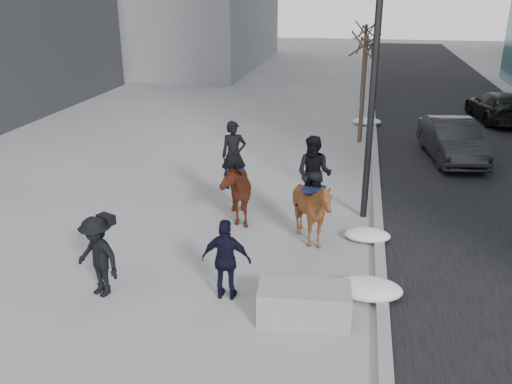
% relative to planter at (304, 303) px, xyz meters
% --- Properties ---
extents(ground, '(120.00, 120.00, 0.00)m').
position_rel_planter_xyz_m(ground, '(-1.48, 1.61, -0.35)').
color(ground, gray).
rests_on(ground, ground).
extents(road, '(8.00, 90.00, 0.01)m').
position_rel_planter_xyz_m(road, '(5.52, 11.61, -0.35)').
color(road, black).
rests_on(road, ground).
extents(curb, '(0.25, 90.00, 0.12)m').
position_rel_planter_xyz_m(curb, '(1.52, 11.61, -0.29)').
color(curb, gray).
rests_on(curb, ground).
extents(planter, '(1.83, 1.02, 0.71)m').
position_rel_planter_xyz_m(planter, '(0.00, 0.00, 0.00)').
color(planter, '#959598').
rests_on(planter, ground).
extents(car_near, '(2.15, 4.69, 1.49)m').
position_rel_planter_xyz_m(car_near, '(4.28, 11.46, 0.39)').
color(car_near, black).
rests_on(car_near, ground).
extents(car_far, '(2.49, 5.03, 1.40)m').
position_rel_planter_xyz_m(car_far, '(7.33, 18.30, 0.35)').
color(car_far, black).
rests_on(car_far, ground).
extents(tree_near, '(1.20, 1.20, 4.76)m').
position_rel_planter_xyz_m(tree_near, '(0.92, 13.32, 2.03)').
color(tree_near, '#3B2923').
rests_on(tree_near, ground).
extents(tree_far, '(1.20, 1.20, 4.62)m').
position_rel_planter_xyz_m(tree_far, '(0.92, 22.06, 1.96)').
color(tree_far, '#32271D').
rests_on(tree_far, ground).
extents(mounted_left, '(1.66, 2.32, 2.73)m').
position_rel_planter_xyz_m(mounted_left, '(-2.45, 4.56, 0.66)').
color(mounted_left, '#4C190F').
rests_on(mounted_left, ground).
extents(mounted_right, '(1.81, 1.94, 2.74)m').
position_rel_planter_xyz_m(mounted_right, '(-0.17, 3.39, 0.75)').
color(mounted_right, '#511F10').
rests_on(mounted_right, ground).
extents(feeder, '(1.03, 0.86, 1.75)m').
position_rel_planter_xyz_m(feeder, '(-1.65, 0.49, 0.52)').
color(feeder, black).
rests_on(feeder, ground).
extents(camera_crew, '(1.30, 1.05, 1.75)m').
position_rel_planter_xyz_m(camera_crew, '(-4.29, 0.13, 0.53)').
color(camera_crew, black).
rests_on(camera_crew, ground).
extents(lamppost, '(0.25, 0.80, 9.09)m').
position_rel_planter_xyz_m(lamppost, '(1.12, 5.37, 4.64)').
color(lamppost, black).
rests_on(lamppost, ground).
extents(snow_piles, '(1.44, 16.14, 0.37)m').
position_rel_planter_xyz_m(snow_piles, '(1.22, 6.78, -0.18)').
color(snow_piles, silver).
rests_on(snow_piles, ground).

